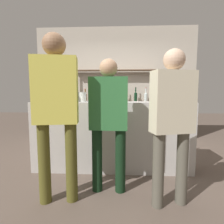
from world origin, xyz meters
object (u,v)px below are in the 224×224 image
(counter_bottle_1, at_px, (119,92))
(counter_bottle_2, at_px, (116,93))
(counter_bottle_4, at_px, (159,93))
(customer_center, at_px, (109,116))
(customer_right, at_px, (172,116))
(customer_left, at_px, (56,105))
(counter_bottle_0, at_px, (60,92))
(wine_glass, at_px, (153,95))
(counter_bottle_3, at_px, (69,94))
(cork_jar, at_px, (82,97))

(counter_bottle_1, xyz_separation_m, counter_bottle_2, (-0.05, -0.11, -0.02))
(counter_bottle_4, height_order, customer_center, customer_center)
(counter_bottle_2, distance_m, customer_center, 0.71)
(customer_right, bearing_deg, customer_left, 75.27)
(counter_bottle_4, distance_m, customer_left, 1.59)
(counter_bottle_0, xyz_separation_m, wine_glass, (1.36, 0.03, -0.04))
(counter_bottle_2, relative_size, counter_bottle_3, 1.00)
(wine_glass, bearing_deg, counter_bottle_2, 172.54)
(counter_bottle_1, bearing_deg, customer_left, -122.48)
(counter_bottle_2, distance_m, cork_jar, 0.52)
(counter_bottle_1, relative_size, counter_bottle_3, 1.13)
(counter_bottle_1, bearing_deg, counter_bottle_4, -1.91)
(cork_jar, distance_m, customer_left, 0.93)
(counter_bottle_3, xyz_separation_m, counter_bottle_4, (1.35, 0.20, 0.00))
(customer_right, bearing_deg, wine_glass, -11.25)
(cork_jar, bearing_deg, wine_glass, -5.98)
(customer_center, bearing_deg, cork_jar, 34.59)
(counter_bottle_0, relative_size, counter_bottle_1, 0.99)
(counter_bottle_0, relative_size, wine_glass, 2.38)
(counter_bottle_0, height_order, customer_left, customer_left)
(counter_bottle_0, height_order, wine_glass, counter_bottle_0)
(counter_bottle_2, xyz_separation_m, wine_glass, (0.54, -0.07, -0.02))
(counter_bottle_2, xyz_separation_m, counter_bottle_4, (0.67, 0.09, 0.00))
(counter_bottle_3, relative_size, cork_jar, 2.22)
(customer_center, xyz_separation_m, customer_right, (0.65, -0.23, 0.03))
(counter_bottle_0, xyz_separation_m, counter_bottle_2, (0.81, 0.10, -0.02))
(customer_center, height_order, customer_left, customer_left)
(customer_right, bearing_deg, counter_bottle_1, 13.96)
(counter_bottle_1, xyz_separation_m, customer_center, (-0.11, -0.77, -0.28))
(counter_bottle_1, height_order, counter_bottle_4, counter_bottle_1)
(counter_bottle_0, distance_m, cork_jar, 0.34)
(counter_bottle_2, bearing_deg, cork_jar, 175.58)
(counter_bottle_4, bearing_deg, counter_bottle_3, -171.52)
(counter_bottle_1, relative_size, cork_jar, 2.51)
(counter_bottle_1, xyz_separation_m, counter_bottle_3, (-0.73, -0.22, -0.02))
(counter_bottle_3, height_order, customer_center, customer_center)
(counter_bottle_4, bearing_deg, counter_bottle_0, -172.70)
(customer_center, bearing_deg, customer_right, -108.37)
(counter_bottle_3, xyz_separation_m, wine_glass, (1.23, 0.04, -0.01))
(counter_bottle_4, bearing_deg, cork_jar, -177.74)
(counter_bottle_2, distance_m, customer_left, 1.07)
(counter_bottle_1, xyz_separation_m, customer_right, (0.54, -1.00, -0.25))
(wine_glass, height_order, customer_right, customer_right)
(customer_right, height_order, customer_left, customer_left)
(counter_bottle_2, bearing_deg, customer_right, -56.52)
(counter_bottle_3, distance_m, customer_right, 1.51)
(counter_bottle_1, bearing_deg, cork_jar, -173.17)
(counter_bottle_3, relative_size, counter_bottle_4, 0.95)
(counter_bottle_1, relative_size, counter_bottle_2, 1.13)
(counter_bottle_0, xyz_separation_m, counter_bottle_4, (1.48, 0.19, -0.02))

